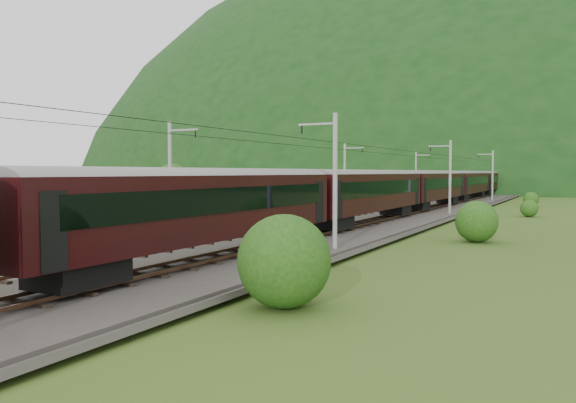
% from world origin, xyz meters
% --- Properties ---
extents(ground, '(600.00, 600.00, 0.00)m').
position_xyz_m(ground, '(0.00, 0.00, 0.00)').
color(ground, '#314A17').
rests_on(ground, ground).
extents(railbed, '(14.00, 220.00, 0.30)m').
position_xyz_m(railbed, '(0.00, 10.00, 0.15)').
color(railbed, '#38332D').
rests_on(railbed, ground).
extents(track_left, '(2.40, 220.00, 0.27)m').
position_xyz_m(track_left, '(-2.40, 10.00, 0.37)').
color(track_left, brown).
rests_on(track_left, railbed).
extents(track_right, '(2.40, 220.00, 0.27)m').
position_xyz_m(track_right, '(2.40, 10.00, 0.37)').
color(track_right, brown).
rests_on(track_right, railbed).
extents(catenary_left, '(2.54, 192.28, 8.00)m').
position_xyz_m(catenary_left, '(-6.12, 32.00, 4.50)').
color(catenary_left, gray).
rests_on(catenary_left, railbed).
extents(catenary_right, '(2.54, 192.28, 8.00)m').
position_xyz_m(catenary_right, '(6.12, 32.00, 4.50)').
color(catenary_right, gray).
rests_on(catenary_right, railbed).
extents(overhead_wires, '(4.83, 198.00, 0.03)m').
position_xyz_m(overhead_wires, '(0.00, 10.00, 7.10)').
color(overhead_wires, black).
rests_on(overhead_wires, ground).
extents(mountain_main, '(504.00, 360.00, 244.00)m').
position_xyz_m(mountain_main, '(0.00, 260.00, 0.00)').
color(mountain_main, black).
rests_on(mountain_main, ground).
extents(mountain_ridge, '(336.00, 280.00, 132.00)m').
position_xyz_m(mountain_ridge, '(-120.00, 300.00, 0.00)').
color(mountain_ridge, black).
rests_on(mountain_ridge, ground).
extents(train, '(3.14, 175.28, 5.47)m').
position_xyz_m(train, '(2.40, 40.14, 3.69)').
color(train, black).
rests_on(train, ground).
extents(hazard_post_near, '(0.18, 0.18, 1.66)m').
position_xyz_m(hazard_post_near, '(-0.49, 30.39, 1.13)').
color(hazard_post_near, red).
rests_on(hazard_post_near, railbed).
extents(hazard_post_far, '(0.15, 0.15, 1.38)m').
position_xyz_m(hazard_post_far, '(0.01, 39.86, 0.99)').
color(hazard_post_far, red).
rests_on(hazard_post_far, railbed).
extents(signal, '(0.22, 0.22, 1.98)m').
position_xyz_m(signal, '(-3.68, 34.98, 1.46)').
color(signal, black).
rests_on(signal, railbed).
extents(vegetation_left, '(11.40, 146.12, 5.98)m').
position_xyz_m(vegetation_left, '(-13.79, 16.37, 2.18)').
color(vegetation_left, '#1A4412').
rests_on(vegetation_left, ground).
extents(vegetation_right, '(6.88, 95.75, 3.02)m').
position_xyz_m(vegetation_right, '(11.60, 3.15, 1.29)').
color(vegetation_right, '#1A4412').
rests_on(vegetation_right, ground).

